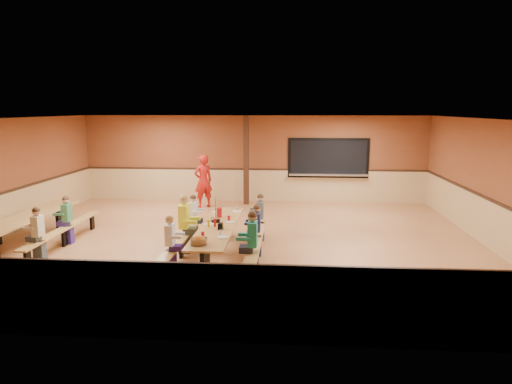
{
  "coord_description": "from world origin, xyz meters",
  "views": [
    {
      "loc": [
        1.27,
        -10.88,
        3.25
      ],
      "look_at": [
        0.43,
        0.48,
        1.15
      ],
      "focal_mm": 32.0,
      "sensor_mm": 36.0,
      "label": 1
    }
  ],
  "objects": [
    {
      "name": "punch_pitcher",
      "position": [
        -0.37,
        -0.61,
        0.85
      ],
      "size": [
        0.16,
        0.16,
        0.22
      ],
      "primitive_type": "cylinder",
      "color": "#B01719",
      "rests_on": "cafeteria_table_main"
    },
    {
      "name": "napkin_dispenser",
      "position": [
        -0.16,
        -1.68,
        0.8
      ],
      "size": [
        0.1,
        0.14,
        0.13
      ],
      "primitive_type": "cube",
      "color": "black",
      "rests_on": "cafeteria_table_main"
    },
    {
      "name": "seated_child_grey_left",
      "position": [
        -1.09,
        -0.05,
        0.57
      ],
      "size": [
        0.33,
        0.27,
        1.13
      ],
      "primitive_type": null,
      "color": "white",
      "rests_on": "ground"
    },
    {
      "name": "cafeteria_table_main",
      "position": [
        -0.26,
        -1.39,
        0.53
      ],
      "size": [
        1.91,
        3.7,
        0.74
      ],
      "color": "#B78B48",
      "rests_on": "ground"
    },
    {
      "name": "ground",
      "position": [
        0.0,
        0.0,
        0.0
      ],
      "size": [
        12.0,
        12.0,
        0.0
      ],
      "primitive_type": "plane",
      "color": "#9D623B",
      "rests_on": "ground"
    },
    {
      "name": "seated_adult_yellow",
      "position": [
        -1.09,
        -1.04,
        0.66
      ],
      "size": [
        0.43,
        0.35,
        1.33
      ],
      "primitive_type": null,
      "color": "#F3FF2E",
      "rests_on": "ground"
    },
    {
      "name": "condiment_mustard",
      "position": [
        -0.44,
        -1.53,
        0.82
      ],
      "size": [
        0.06,
        0.06,
        0.17
      ],
      "primitive_type": "cylinder",
      "color": "yellow",
      "rests_on": "cafeteria_table_main"
    },
    {
      "name": "seated_child_white_left",
      "position": [
        -1.09,
        -2.27,
        0.57
      ],
      "size": [
        0.34,
        0.28,
        1.15
      ],
      "primitive_type": null,
      "color": "white",
      "rests_on": "ground"
    },
    {
      "name": "structural_post",
      "position": [
        -0.2,
        4.4,
        1.5
      ],
      "size": [
        0.18,
        0.18,
        3.0
      ],
      "primitive_type": "cube",
      "color": "black",
      "rests_on": "ground"
    },
    {
      "name": "room_envelope",
      "position": [
        0.0,
        0.0,
        0.69
      ],
      "size": [
        12.04,
        10.04,
        3.02
      ],
      "color": "brown",
      "rests_on": "ground"
    },
    {
      "name": "kitchen_pass_through",
      "position": [
        2.6,
        4.96,
        1.49
      ],
      "size": [
        2.78,
        0.28,
        1.38
      ],
      "color": "black",
      "rests_on": "ground"
    },
    {
      "name": "seated_child_green_sec",
      "position": [
        -4.07,
        -0.55,
        0.58
      ],
      "size": [
        0.34,
        0.28,
        1.16
      ],
      "primitive_type": null,
      "color": "#397549",
      "rests_on": "ground"
    },
    {
      "name": "seated_child_teal_right",
      "position": [
        0.56,
        -2.27,
        0.63
      ],
      "size": [
        0.39,
        0.32,
        1.25
      ],
      "primitive_type": null,
      "color": "#1F8B74",
      "rests_on": "ground"
    },
    {
      "name": "condiment_ketchup",
      "position": [
        -0.32,
        -1.46,
        0.82
      ],
      "size": [
        0.06,
        0.06,
        0.17
      ],
      "primitive_type": "cylinder",
      "color": "#B2140F",
      "rests_on": "cafeteria_table_main"
    },
    {
      "name": "seated_child_navy_right",
      "position": [
        0.56,
        -1.12,
        0.57
      ],
      "size": [
        0.34,
        0.28,
        1.14
      ],
      "primitive_type": null,
      "color": "navy",
      "rests_on": "ground"
    },
    {
      "name": "cafeteria_table_second",
      "position": [
        -4.89,
        -0.76,
        0.53
      ],
      "size": [
        1.91,
        3.7,
        0.74
      ],
      "color": "#B78B48",
      "rests_on": "ground"
    },
    {
      "name": "seated_child_tan_sec",
      "position": [
        -4.07,
        -1.84,
        0.59
      ],
      "size": [
        0.35,
        0.29,
        1.17
      ],
      "primitive_type": null,
      "color": "beige",
      "rests_on": "ground"
    },
    {
      "name": "table_paddle",
      "position": [
        -0.36,
        -1.07,
        0.88
      ],
      "size": [
        0.16,
        0.16,
        0.56
      ],
      "color": "black",
      "rests_on": "cafeteria_table_main"
    },
    {
      "name": "chip_bowl",
      "position": [
        -0.41,
        -2.78,
        0.81
      ],
      "size": [
        0.32,
        0.32,
        0.15
      ],
      "primitive_type": null,
      "color": "orange",
      "rests_on": "cafeteria_table_main"
    },
    {
      "name": "place_settings",
      "position": [
        -0.26,
        -1.39,
        0.8
      ],
      "size": [
        0.65,
        3.3,
        0.11
      ],
      "primitive_type": null,
      "color": "beige",
      "rests_on": "cafeteria_table_main"
    },
    {
      "name": "standing_woman",
      "position": [
        -1.57,
        3.81,
        0.87
      ],
      "size": [
        0.76,
        0.7,
        1.75
      ],
      "primitive_type": "imported",
      "rotation": [
        0.0,
        0.0,
        3.74
      ],
      "color": "red",
      "rests_on": "ground"
    },
    {
      "name": "seated_child_char_right",
      "position": [
        0.56,
        0.09,
        0.58
      ],
      "size": [
        0.34,
        0.28,
        1.15
      ],
      "primitive_type": null,
      "color": "#4E5659",
      "rests_on": "ground"
    }
  ]
}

